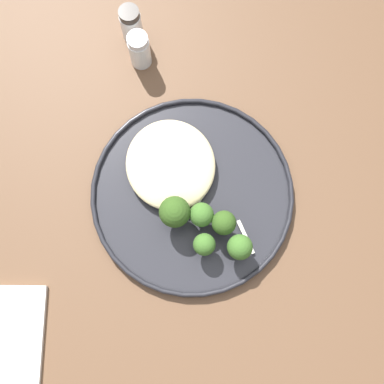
{
  "coord_description": "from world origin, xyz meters",
  "views": [
    {
      "loc": [
        -0.15,
        0.03,
        1.45
      ],
      "look_at": [
        0.0,
        -0.02,
        0.76
      ],
      "focal_mm": 47.28,
      "sensor_mm": 36.0,
      "label": 1
    }
  ],
  "objects": [
    {
      "name": "wooden_dining_table",
      "position": [
        0.0,
        0.0,
        0.66
      ],
      "size": [
        1.4,
        1.0,
        0.74
      ],
      "color": "brown",
      "rests_on": "ground"
    },
    {
      "name": "seared_scallop_right_edge",
      "position": [
        0.06,
        -0.02,
        0.76
      ],
      "size": [
        0.04,
        0.04,
        0.01
      ],
      "color": "#E5C689",
      "rests_on": "dinner_plate"
    },
    {
      "name": "seared_scallop_rear_pale",
      "position": [
        0.06,
        0.01,
        0.76
      ],
      "size": [
        0.03,
        0.03,
        0.02
      ],
      "color": "beige",
      "rests_on": "dinner_plate"
    },
    {
      "name": "folded_napkin",
      "position": [
        -0.12,
        0.28,
        0.74
      ],
      "size": [
        0.17,
        0.13,
        0.01
      ],
      "primitive_type": "cube",
      "rotation": [
        0.0,
        0.0,
        -0.32
      ],
      "color": "silver",
      "rests_on": "wooden_dining_table"
    },
    {
      "name": "seared_scallop_tiny_bay",
      "position": [
        0.04,
        0.0,
        0.76
      ],
      "size": [
        0.03,
        0.03,
        0.02
      ],
      "color": "#DBB77A",
      "rests_on": "dinner_plate"
    },
    {
      "name": "broccoli_floret_near_rim",
      "position": [
        -0.08,
        -0.01,
        0.78
      ],
      "size": [
        0.03,
        0.03,
        0.05
      ],
      "color": "#89A356",
      "rests_on": "dinner_plate"
    },
    {
      "name": "pepper_shaker",
      "position": [
        0.27,
        -0.01,
        0.77
      ],
      "size": [
        0.03,
        0.03,
        0.07
      ],
      "color": "white",
      "rests_on": "wooden_dining_table"
    },
    {
      "name": "broccoli_floret_center_pile",
      "position": [
        -0.04,
        -0.02,
        0.79
      ],
      "size": [
        0.03,
        0.03,
        0.06
      ],
      "color": "#7A994C",
      "rests_on": "dinner_plate"
    },
    {
      "name": "seared_scallop_on_noodles",
      "position": [
        0.07,
        0.04,
        0.76
      ],
      "size": [
        0.03,
        0.03,
        0.01
      ],
      "color": "#DBB77A",
      "rests_on": "dinner_plate"
    },
    {
      "name": "broccoli_floret_small_sprig",
      "position": [
        -0.03,
        0.02,
        0.79
      ],
      "size": [
        0.04,
        0.04,
        0.06
      ],
      "color": "#7A994C",
      "rests_on": "dinner_plate"
    },
    {
      "name": "onion_sliver_curled_piece",
      "position": [
        -0.02,
        -0.02,
        0.75
      ],
      "size": [
        0.03,
        0.04,
        0.0
      ],
      "primitive_type": "cube",
      "rotation": [
        0.0,
        0.0,
        2.21
      ],
      "color": "silver",
      "rests_on": "dinner_plate"
    },
    {
      "name": "noodle_bed",
      "position": [
        0.05,
        0.0,
        0.76
      ],
      "size": [
        0.13,
        0.13,
        0.03
      ],
      "color": "beige",
      "rests_on": "dinner_plate"
    },
    {
      "name": "salt_shaker",
      "position": [
        0.23,
        -0.01,
        0.77
      ],
      "size": [
        0.03,
        0.03,
        0.07
      ],
      "color": "white",
      "rests_on": "wooden_dining_table"
    },
    {
      "name": "onion_sliver_long_sliver",
      "position": [
        -0.08,
        -0.07,
        0.75
      ],
      "size": [
        0.05,
        0.01,
        0.0
      ],
      "primitive_type": "cube",
      "rotation": [
        0.0,
        0.0,
        0.1
      ],
      "color": "silver",
      "rests_on": "dinner_plate"
    },
    {
      "name": "broccoli_floret_front_edge",
      "position": [
        -0.1,
        -0.05,
        0.78
      ],
      "size": [
        0.03,
        0.03,
        0.05
      ],
      "color": "#89A356",
      "rests_on": "dinner_plate"
    },
    {
      "name": "dinner_plate",
      "position": [
        0.0,
        -0.02,
        0.75
      ],
      "size": [
        0.29,
        0.29,
        0.02
      ],
      "color": "#232328",
      "rests_on": "wooden_dining_table"
    },
    {
      "name": "ground",
      "position": [
        0.0,
        0.0,
        0.0
      ],
      "size": [
        6.0,
        6.0,
        0.0
      ],
      "primitive_type": "plane",
      "color": "#47423D"
    },
    {
      "name": "broccoli_floret_left_leaning",
      "position": [
        -0.06,
        -0.04,
        0.79
      ],
      "size": [
        0.03,
        0.03,
        0.06
      ],
      "color": "#89A356",
      "rests_on": "dinner_plate"
    }
  ]
}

